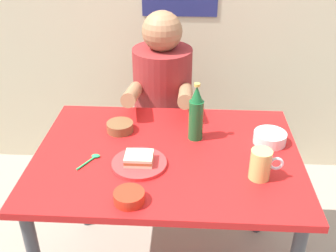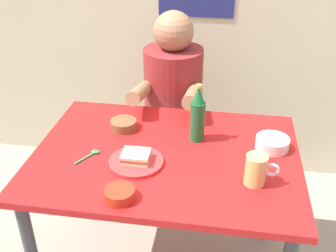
{
  "view_description": "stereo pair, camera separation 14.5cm",
  "coord_description": "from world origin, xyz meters",
  "px_view_note": "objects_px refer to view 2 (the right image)",
  "views": [
    {
      "loc": [
        0.08,
        -1.39,
        1.67
      ],
      "look_at": [
        0.0,
        0.05,
        0.84
      ],
      "focal_mm": 42.99,
      "sensor_mm": 36.0,
      "label": 1
    },
    {
      "loc": [
        0.23,
        -1.37,
        1.67
      ],
      "look_at": [
        0.0,
        0.05,
        0.84
      ],
      "focal_mm": 42.99,
      "sensor_mm": 36.0,
      "label": 2
    }
  ],
  "objects_px": {
    "stool": "(173,148)",
    "plate_orange": "(136,162)",
    "dining_table": "(166,171)",
    "person_seated": "(173,86)",
    "beer_bottle": "(198,116)",
    "sauce_bowl_chili": "(120,194)",
    "sandwich": "(136,157)",
    "beer_mug": "(256,170)"
  },
  "relations": [
    {
      "from": "stool",
      "to": "plate_orange",
      "type": "height_order",
      "value": "plate_orange"
    },
    {
      "from": "dining_table",
      "to": "person_seated",
      "type": "relative_size",
      "value": 1.53
    },
    {
      "from": "beer_bottle",
      "to": "sauce_bowl_chili",
      "type": "distance_m",
      "value": 0.5
    },
    {
      "from": "plate_orange",
      "to": "person_seated",
      "type": "bearing_deg",
      "value": 86.56
    },
    {
      "from": "dining_table",
      "to": "sandwich",
      "type": "relative_size",
      "value": 10.0
    },
    {
      "from": "plate_orange",
      "to": "sauce_bowl_chili",
      "type": "bearing_deg",
      "value": -92.2
    },
    {
      "from": "stool",
      "to": "plate_orange",
      "type": "bearing_deg",
      "value": -93.39
    },
    {
      "from": "sandwich",
      "to": "beer_bottle",
      "type": "bearing_deg",
      "value": 44.41
    },
    {
      "from": "stool",
      "to": "beer_mug",
      "type": "distance_m",
      "value": 0.99
    },
    {
      "from": "stool",
      "to": "person_seated",
      "type": "xyz_separation_m",
      "value": [
        0.0,
        -0.01,
        0.42
      ]
    },
    {
      "from": "person_seated",
      "to": "sauce_bowl_chili",
      "type": "distance_m",
      "value": 0.93
    },
    {
      "from": "dining_table",
      "to": "person_seated",
      "type": "xyz_separation_m",
      "value": [
        -0.06,
        0.62,
        0.12
      ]
    },
    {
      "from": "person_seated",
      "to": "sandwich",
      "type": "height_order",
      "value": "person_seated"
    },
    {
      "from": "stool",
      "to": "sandwich",
      "type": "distance_m",
      "value": 0.84
    },
    {
      "from": "person_seated",
      "to": "sandwich",
      "type": "relative_size",
      "value": 6.54
    },
    {
      "from": "sauce_bowl_chili",
      "to": "stool",
      "type": "bearing_deg",
      "value": 86.89
    },
    {
      "from": "stool",
      "to": "person_seated",
      "type": "relative_size",
      "value": 0.63
    },
    {
      "from": "person_seated",
      "to": "dining_table",
      "type": "bearing_deg",
      "value": -84.14
    },
    {
      "from": "beer_mug",
      "to": "beer_bottle",
      "type": "distance_m",
      "value": 0.37
    },
    {
      "from": "person_seated",
      "to": "beer_mug",
      "type": "distance_m",
      "value": 0.88
    },
    {
      "from": "beer_bottle",
      "to": "person_seated",
      "type": "bearing_deg",
      "value": 109.95
    },
    {
      "from": "stool",
      "to": "plate_orange",
      "type": "xyz_separation_m",
      "value": [
        -0.04,
        -0.72,
        0.4
      ]
    },
    {
      "from": "stool",
      "to": "plate_orange",
      "type": "relative_size",
      "value": 2.05
    },
    {
      "from": "person_seated",
      "to": "sandwich",
      "type": "bearing_deg",
      "value": -93.44
    },
    {
      "from": "plate_orange",
      "to": "beer_bottle",
      "type": "bearing_deg",
      "value": 44.41
    },
    {
      "from": "sandwich",
      "to": "beer_mug",
      "type": "height_order",
      "value": "beer_mug"
    },
    {
      "from": "sandwich",
      "to": "dining_table",
      "type": "bearing_deg",
      "value": 41.12
    },
    {
      "from": "stool",
      "to": "sauce_bowl_chili",
      "type": "xyz_separation_m",
      "value": [
        -0.05,
        -0.94,
        0.41
      ]
    },
    {
      "from": "dining_table",
      "to": "sauce_bowl_chili",
      "type": "height_order",
      "value": "sauce_bowl_chili"
    },
    {
      "from": "dining_table",
      "to": "sauce_bowl_chili",
      "type": "distance_m",
      "value": 0.35
    },
    {
      "from": "stool",
      "to": "sauce_bowl_chili",
      "type": "relative_size",
      "value": 4.09
    },
    {
      "from": "plate_orange",
      "to": "sauce_bowl_chili",
      "type": "xyz_separation_m",
      "value": [
        -0.01,
        -0.22,
        0.02
      ]
    },
    {
      "from": "beer_bottle",
      "to": "sauce_bowl_chili",
      "type": "xyz_separation_m",
      "value": [
        -0.23,
        -0.44,
        -0.1
      ]
    },
    {
      "from": "dining_table",
      "to": "plate_orange",
      "type": "relative_size",
      "value": 5.0
    },
    {
      "from": "plate_orange",
      "to": "sandwich",
      "type": "xyz_separation_m",
      "value": [
        0.0,
        0.0,
        0.02
      ]
    },
    {
      "from": "stool",
      "to": "beer_bottle",
      "type": "xyz_separation_m",
      "value": [
        0.18,
        -0.51,
        0.51
      ]
    },
    {
      "from": "sandwich",
      "to": "beer_bottle",
      "type": "relative_size",
      "value": 0.42
    },
    {
      "from": "person_seated",
      "to": "sauce_bowl_chili",
      "type": "xyz_separation_m",
      "value": [
        -0.05,
        -0.93,
        -0.0
      ]
    },
    {
      "from": "stool",
      "to": "beer_bottle",
      "type": "distance_m",
      "value": 0.74
    },
    {
      "from": "dining_table",
      "to": "stool",
      "type": "distance_m",
      "value": 0.7
    },
    {
      "from": "beer_bottle",
      "to": "dining_table",
      "type": "bearing_deg",
      "value": -132.86
    },
    {
      "from": "sauce_bowl_chili",
      "to": "dining_table",
      "type": "bearing_deg",
      "value": 69.86
    }
  ]
}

